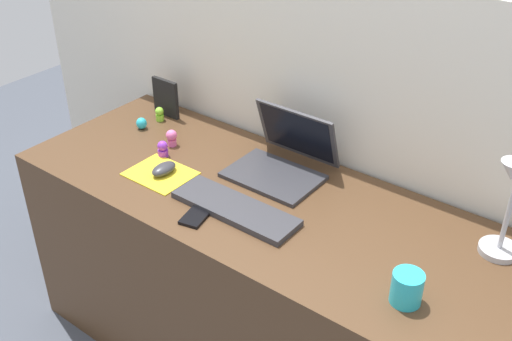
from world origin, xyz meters
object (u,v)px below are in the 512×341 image
object	(u,v)px
cell_phone	(198,214)
desk_lamp	(506,212)
toy_figurine_pink	(172,137)
toy_figurine_lime	(160,114)
picture_frame	(166,98)
toy_figurine_purple	(163,149)
mouse	(164,169)
laptop	(284,157)
toy_figurine_cyan	(142,123)
coffee_mug	(407,288)
keyboard	(235,208)

from	to	relation	value
cell_phone	desk_lamp	bearing A→B (deg)	11.05
toy_figurine_pink	toy_figurine_lime	world-z (taller)	toy_figurine_pink
toy_figurine_lime	picture_frame	bearing A→B (deg)	101.10
toy_figurine_purple	toy_figurine_lime	distance (m)	0.28
desk_lamp	toy_figurine_lime	distance (m)	1.32
mouse	picture_frame	distance (m)	0.44
laptop	toy_figurine_cyan	bearing A→B (deg)	-172.25
mouse	toy_figurine_cyan	world-z (taller)	toy_figurine_cyan
cell_phone	desk_lamp	world-z (taller)	desk_lamp
toy_figurine_lime	desk_lamp	bearing A→B (deg)	-1.56
coffee_mug	toy_figurine_pink	xyz separation A→B (m)	(-1.01, 0.22, -0.01)
cell_phone	toy_figurine_cyan	distance (m)	0.61
desk_lamp	picture_frame	xyz separation A→B (m)	(-1.32, 0.08, -0.08)
coffee_mug	toy_figurine_purple	world-z (taller)	coffee_mug
toy_figurine_cyan	toy_figurine_purple	size ratio (longest dim) A/B	0.75
mouse	picture_frame	size ratio (longest dim) A/B	0.64
picture_frame	toy_figurine_cyan	distance (m)	0.15
mouse	coffee_mug	size ratio (longest dim) A/B	1.10
picture_frame	toy_figurine_lime	distance (m)	0.07
keyboard	desk_lamp	xyz separation A→B (m)	(0.70, 0.26, 0.15)
coffee_mug	mouse	bearing A→B (deg)	176.08
desk_lamp	toy_figurine_pink	size ratio (longest dim) A/B	5.60
coffee_mug	toy_figurine_pink	size ratio (longest dim) A/B	1.42
keyboard	laptop	bearing A→B (deg)	93.98
desk_lamp	toy_figurine_pink	bearing A→B (deg)	-176.03
keyboard	toy_figurine_lime	size ratio (longest dim) A/B	7.50
laptop	coffee_mug	size ratio (longest dim) A/B	3.45
laptop	mouse	xyz separation A→B (m)	(-0.30, -0.26, -0.03)
keyboard	cell_phone	size ratio (longest dim) A/B	3.20
laptop	desk_lamp	bearing A→B (deg)	-2.10
desk_lamp	mouse	bearing A→B (deg)	-166.97
picture_frame	coffee_mug	bearing A→B (deg)	-17.61
laptop	desk_lamp	distance (m)	0.73
mouse	coffee_mug	world-z (taller)	coffee_mug
keyboard	cell_phone	distance (m)	0.11
mouse	laptop	bearing A→B (deg)	41.12
mouse	cell_phone	world-z (taller)	mouse
keyboard	cell_phone	xyz separation A→B (m)	(-0.07, -0.08, -0.01)
laptop	toy_figurine_lime	bearing A→B (deg)	179.10
laptop	picture_frame	size ratio (longest dim) A/B	2.00
keyboard	toy_figurine_purple	size ratio (longest dim) A/B	7.00
desk_lamp	coffee_mug	size ratio (longest dim) A/B	3.94
keyboard	picture_frame	distance (m)	0.71
cell_phone	toy_figurine_purple	bearing A→B (deg)	137.72
cell_phone	coffee_mug	distance (m)	0.66
desk_lamp	coffee_mug	world-z (taller)	desk_lamp
cell_phone	toy_figurine_lime	world-z (taller)	toy_figurine_lime
toy_figurine_purple	toy_figurine_lime	size ratio (longest dim) A/B	1.07
cell_phone	toy_figurine_purple	distance (m)	0.38
toy_figurine_purple	toy_figurine_lime	bearing A→B (deg)	137.35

